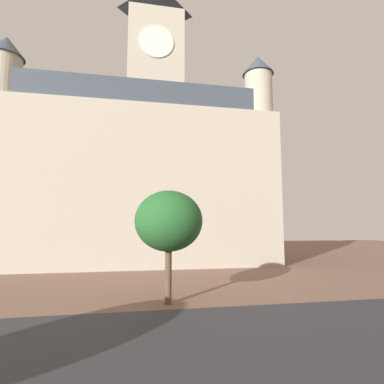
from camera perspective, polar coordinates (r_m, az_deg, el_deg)
The scene contains 4 objects.
ground_plane at distance 12.02m, azimuth -0.52°, elevation -24.74°, with size 120.00×120.00×0.00m, color brown.
street_asphalt_strip at distance 10.85m, azimuth 0.80°, elevation -26.78°, with size 120.00×8.29×0.00m, color #2D2D33.
landmark_building at distance 32.78m, azimuth -9.57°, elevation 3.94°, with size 27.06×12.19×31.10m.
tree_curb_far at distance 15.23m, azimuth -4.41°, elevation -5.53°, with size 3.39×3.39×5.56m.
Camera 1 is at (-2.02, -1.23, 3.78)m, focal length 28.23 mm.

